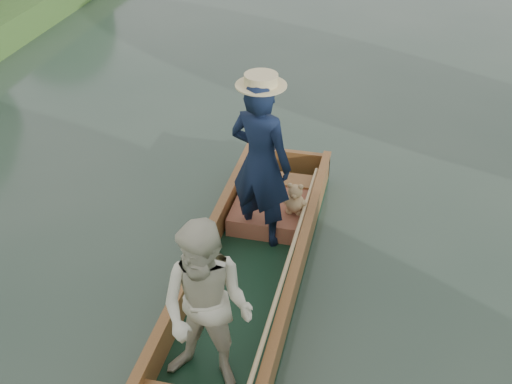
# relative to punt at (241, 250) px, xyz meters

# --- Properties ---
(ground) EXTENTS (120.00, 120.00, 0.00)m
(ground) POSITION_rel_punt_xyz_m (0.01, 0.02, -0.67)
(ground) COLOR #283D30
(ground) RESTS_ON ground
(punt) EXTENTS (1.12, 5.00, 2.06)m
(punt) POSITION_rel_punt_xyz_m (0.00, 0.00, 0.00)
(punt) COLOR black
(punt) RESTS_ON ground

